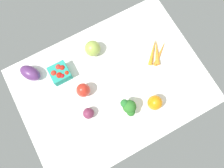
% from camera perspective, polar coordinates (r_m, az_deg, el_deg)
% --- Properties ---
extents(tablecloth, '(1.04, 0.76, 0.02)m').
position_cam_1_polar(tablecloth, '(1.18, 0.00, -0.35)').
color(tablecloth, white).
rests_on(tablecloth, ground).
extents(bell_pepper_red, '(0.11, 0.11, 0.09)m').
position_cam_1_polar(bell_pepper_red, '(1.13, -7.90, -1.68)').
color(bell_pepper_red, red).
rests_on(bell_pepper_red, tablecloth).
extents(bell_pepper_orange, '(0.11, 0.11, 0.09)m').
position_cam_1_polar(bell_pepper_orange, '(1.13, 11.68, -5.04)').
color(bell_pepper_orange, orange).
rests_on(bell_pepper_orange, tablecloth).
extents(carrot_bunch, '(0.17, 0.16, 0.03)m').
position_cam_1_polar(carrot_bunch, '(1.25, 12.08, 8.64)').
color(carrot_bunch, orange).
rests_on(carrot_bunch, tablecloth).
extents(eggplant, '(0.13, 0.14, 0.07)m').
position_cam_1_polar(eggplant, '(1.24, -21.50, 2.82)').
color(eggplant, '#592E68').
rests_on(eggplant, tablecloth).
extents(broccoli_head, '(0.07, 0.10, 0.11)m').
position_cam_1_polar(broccoli_head, '(1.09, 4.62, -6.25)').
color(broccoli_head, '#A1C076').
rests_on(broccoli_head, tablecloth).
extents(red_onion_center, '(0.06, 0.06, 0.06)m').
position_cam_1_polar(red_onion_center, '(1.12, -6.46, -7.99)').
color(red_onion_center, '#702845').
rests_on(red_onion_center, tablecloth).
extents(heirloom_tomato_green, '(0.09, 0.09, 0.09)m').
position_cam_1_polar(heirloom_tomato_green, '(1.20, -5.33, 9.68)').
color(heirloom_tomato_green, '#95AC48').
rests_on(heirloom_tomato_green, tablecloth).
extents(berry_basket, '(0.10, 0.10, 0.08)m').
position_cam_1_polar(berry_basket, '(1.19, -14.09, 2.96)').
color(berry_basket, teal).
rests_on(berry_basket, tablecloth).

